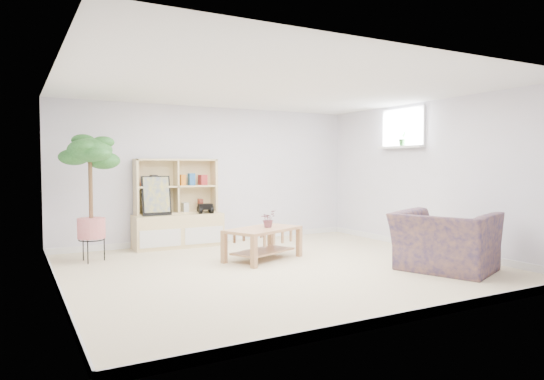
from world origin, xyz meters
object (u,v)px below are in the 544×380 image
coffee_table (263,244)px  floor_tree (91,198)px  armchair (445,237)px  storage_unit (178,203)px

coffee_table → floor_tree: floor_tree is taller
armchair → floor_tree: bearing=32.6°
coffee_table → floor_tree: bearing=131.1°
storage_unit → coffee_table: storage_unit is taller
storage_unit → armchair: bearing=-54.0°
storage_unit → armchair: storage_unit is taller
floor_tree → armchair: 4.87m
storage_unit → armchair: size_ratio=1.25×
storage_unit → coffee_table: bearing=-65.6°
storage_unit → armchair: 4.24m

